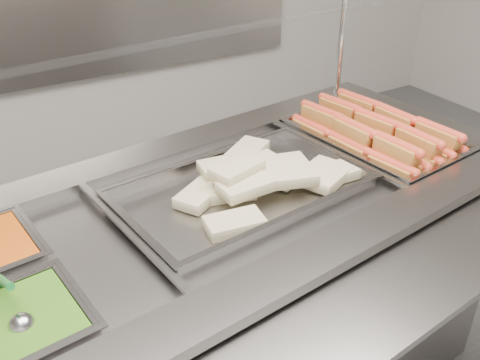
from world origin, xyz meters
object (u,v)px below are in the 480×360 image
steam_counter (228,312)px  pan_wraps (243,194)px  pan_hotdogs (373,145)px  serving_spoon (19,318)px  sneeze_guard (177,45)px

steam_counter → pan_wraps: pan_wraps is taller
pan_hotdogs → serving_spoon: bearing=-166.7°
pan_hotdogs → steam_counter: bearing=-173.6°
sneeze_guard → pan_hotdogs: 0.78m
steam_counter → serving_spoon: 0.79m
pan_hotdogs → serving_spoon: size_ratio=3.19×
pan_hotdogs → serving_spoon: (-1.22, -0.29, 0.05)m
pan_wraps → sneeze_guard: bearing=111.8°
steam_counter → serving_spoon: (-0.60, -0.22, 0.46)m
steam_counter → pan_hotdogs: pan_hotdogs is taller
sneeze_guard → pan_wraps: bearing=-68.2°
steam_counter → pan_hotdogs: size_ratio=3.35×
steam_counter → sneeze_guard: 0.85m
pan_hotdogs → pan_wraps: bearing=-173.6°
pan_wraps → serving_spoon: bearing=-161.1°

